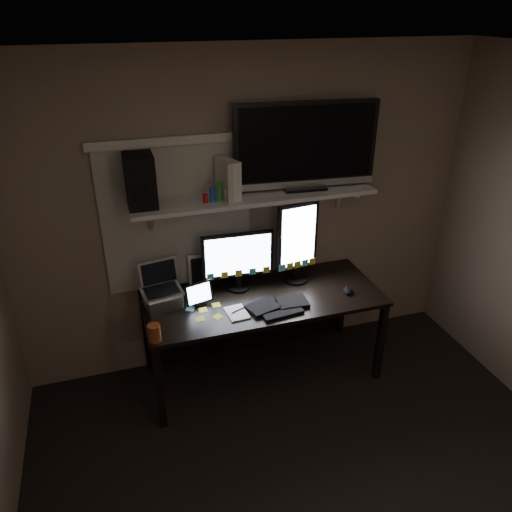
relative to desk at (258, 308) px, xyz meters
name	(u,v)px	position (x,y,z in m)	size (l,w,h in m)	color
ceiling	(392,74)	(0.00, -1.55, 1.95)	(3.60, 3.60, 0.00)	silver
back_wall	(248,215)	(0.00, 0.25, 0.70)	(3.60, 3.60, 0.00)	#716051
window_blinds	(178,218)	(-0.55, 0.24, 0.75)	(1.10, 0.02, 1.10)	beige
desk	(258,308)	(0.00, 0.00, 0.00)	(1.80, 0.75, 0.73)	black
wall_shelf	(255,197)	(0.00, 0.08, 0.91)	(1.80, 0.35, 0.03)	beige
monitor_landscape	(238,261)	(-0.14, 0.05, 0.42)	(0.55, 0.06, 0.48)	black
monitor_portrait	(297,243)	(0.33, 0.04, 0.51)	(0.34, 0.06, 0.67)	black
keyboard	(278,305)	(0.06, -0.28, 0.19)	(0.46, 0.18, 0.03)	black
mouse	(348,291)	(0.64, -0.26, 0.20)	(0.06, 0.10, 0.04)	black
notepad	(237,313)	(-0.25, -0.28, 0.18)	(0.14, 0.20, 0.01)	white
tablet	(199,294)	(-0.48, -0.09, 0.27)	(0.21, 0.09, 0.19)	black
file_sorter	(204,270)	(-0.38, 0.20, 0.31)	(0.20, 0.09, 0.26)	black
laptop	(161,288)	(-0.74, -0.03, 0.34)	(0.29, 0.23, 0.32)	#B2B3B7
cup	(154,333)	(-0.85, -0.43, 0.24)	(0.08, 0.08, 0.12)	brown
sticky_notes	(204,314)	(-0.48, -0.22, 0.18)	(0.27, 0.20, 0.00)	gold
tv	(306,146)	(0.39, 0.10, 1.24)	(1.06, 0.19, 0.64)	black
game_console	(228,179)	(-0.20, 0.08, 1.07)	(0.07, 0.23, 0.28)	beige
speaker	(140,181)	(-0.80, 0.10, 1.11)	(0.19, 0.24, 0.36)	black
bottles	(216,192)	(-0.30, 0.03, 1.00)	(0.22, 0.05, 0.14)	#A50F0C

